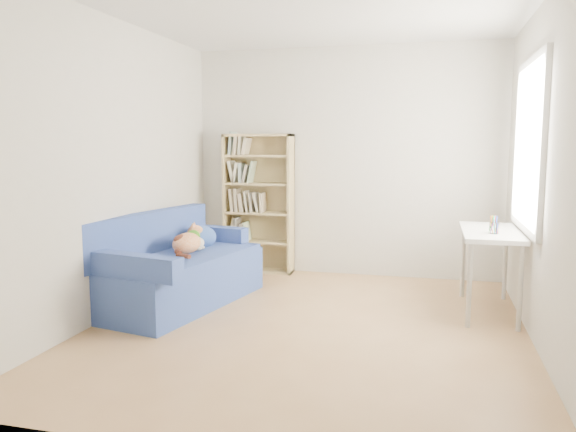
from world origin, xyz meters
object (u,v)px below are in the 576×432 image
Objects in this scene: desk at (490,240)px; bookshelf at (259,209)px; sofa at (177,269)px; pen_cup at (494,227)px.

bookshelf is at bearing 157.18° from desk.
sofa is 2.89m from pen_cup.
sofa is 1.78× the size of desk.
sofa is 1.57m from bookshelf.
bookshelf is 10.30× the size of pen_cup.
pen_cup is (2.85, 0.24, 0.48)m from sofa.
sofa is at bearing -171.53° from desk.
desk is at bearing -22.82° from bookshelf.
pen_cup is at bearing -26.30° from bookshelf.
pen_cup reaches higher than sofa.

